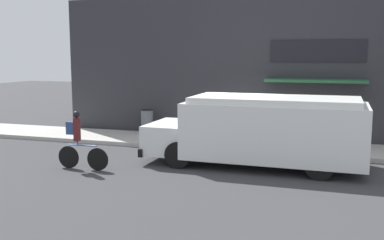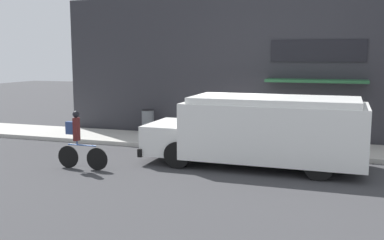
% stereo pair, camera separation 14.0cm
% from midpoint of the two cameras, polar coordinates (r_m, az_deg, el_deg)
% --- Properties ---
extents(ground_plane, '(70.00, 70.00, 0.00)m').
position_cam_midpoint_polar(ground_plane, '(14.98, 5.62, -4.31)').
color(ground_plane, '#38383A').
extents(sidewalk, '(28.00, 2.39, 0.15)m').
position_cam_midpoint_polar(sidewalk, '(16.11, 6.57, -3.17)').
color(sidewalk, '#ADAAA3').
rests_on(sidewalk, ground_plane).
extents(storefront, '(15.47, 1.02, 5.52)m').
position_cam_midpoint_polar(storefront, '(17.15, 7.91, 6.53)').
color(storefront, '#2D2D33').
rests_on(storefront, ground_plane).
extents(school_bus, '(6.40, 2.84, 2.05)m').
position_cam_midpoint_polar(school_bus, '(13.25, 9.17, -1.23)').
color(school_bus, white).
rests_on(school_bus, ground_plane).
extents(cyclist, '(1.59, 0.20, 1.68)m').
position_cam_midpoint_polar(cyclist, '(13.21, -13.95, -2.65)').
color(cyclist, black).
rests_on(cyclist, ground_plane).
extents(trash_bin, '(0.49, 0.49, 0.96)m').
position_cam_midpoint_polar(trash_bin, '(17.98, -5.40, -0.17)').
color(trash_bin, slate).
rests_on(trash_bin, sidewalk).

